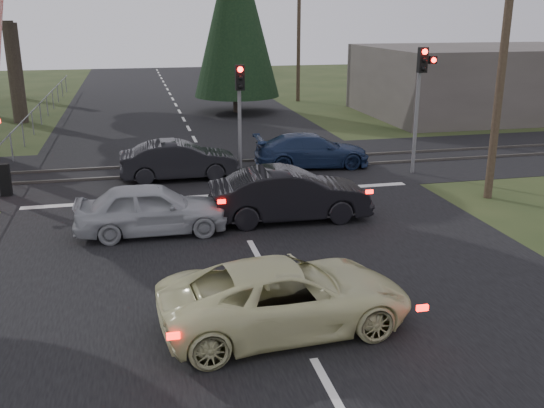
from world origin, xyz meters
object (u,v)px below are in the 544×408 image
object	(u,v)px
cream_coupe	(286,296)
traffic_signal_center	(240,101)
dark_hatchback	(290,195)
blue_sedan	(312,151)
traffic_signal_right	(421,86)
utility_pole_near	(504,52)
dark_car_far	(179,160)
utility_pole_mid	(299,31)
utility_pole_far	(236,25)
silver_car	(152,209)

from	to	relation	value
cream_coupe	traffic_signal_center	bearing A→B (deg)	-10.07
traffic_signal_center	cream_coupe	bearing A→B (deg)	-95.87
dark_hatchback	blue_sedan	xyz separation A→B (m)	(2.48, 6.10, -0.11)
traffic_signal_right	blue_sedan	distance (m)	4.83
dark_hatchback	utility_pole_near	bearing A→B (deg)	-82.56
blue_sedan	utility_pole_near	bearing A→B (deg)	-136.15
traffic_signal_right	utility_pole_near	distance (m)	3.87
traffic_signal_center	utility_pole_near	distance (m)	9.05
dark_car_far	utility_pole_near	bearing A→B (deg)	-116.30
utility_pole_mid	utility_pole_far	world-z (taller)	same
silver_car	blue_sedan	distance (m)	9.08
traffic_signal_right	silver_car	distance (m)	11.30
utility_pole_far	blue_sedan	xyz separation A→B (m)	(-4.52, -43.63, -4.06)
traffic_signal_right	dark_car_far	xyz separation A→B (m)	(-8.84, 1.19, -2.61)
utility_pole_mid	dark_hatchback	xyz separation A→B (m)	(-7.00, -24.73, -3.95)
cream_coupe	blue_sedan	distance (m)	13.06
utility_pole_far	dark_car_far	size ratio (longest dim) A/B	2.10
utility_pole_mid	cream_coupe	bearing A→B (deg)	-105.68
traffic_signal_right	blue_sedan	xyz separation A→B (m)	(-3.57, 1.89, -2.65)
traffic_signal_right	silver_car	xyz separation A→B (m)	(-10.05, -4.46, -2.60)
utility_pole_far	blue_sedan	world-z (taller)	utility_pole_far
traffic_signal_center	cream_coupe	xyz separation A→B (m)	(-1.20, -11.68, -2.13)
traffic_signal_right	cream_coupe	size ratio (longest dim) A/B	0.96
blue_sedan	dark_car_far	size ratio (longest dim) A/B	1.06
utility_pole_far	cream_coupe	size ratio (longest dim) A/B	1.85
utility_pole_far	dark_hatchback	xyz separation A→B (m)	(-7.00, -49.73, -3.95)
utility_pole_near	traffic_signal_right	bearing A→B (deg)	105.34
utility_pole_far	dark_car_far	bearing A→B (deg)	-102.46
traffic_signal_right	silver_car	world-z (taller)	traffic_signal_right
dark_hatchback	silver_car	xyz separation A→B (m)	(-4.00, -0.26, -0.06)
silver_car	blue_sedan	bearing A→B (deg)	-44.68
blue_sedan	dark_car_far	xyz separation A→B (m)	(-5.28, -0.71, 0.04)
utility_pole_near	utility_pole_far	size ratio (longest dim) A/B	1.00
traffic_signal_center	dark_hatchback	bearing A→B (deg)	-84.71
utility_pole_near	dark_car_far	size ratio (longest dim) A/B	2.10
utility_pole_far	dark_hatchback	world-z (taller)	utility_pole_far
traffic_signal_right	utility_pole_mid	world-z (taller)	utility_pole_mid
utility_pole_near	blue_sedan	size ratio (longest dim) A/B	1.97
utility_pole_mid	cream_coupe	xyz separation A→B (m)	(-8.70, -31.00, -4.05)
traffic_signal_center	traffic_signal_right	bearing A→B (deg)	-10.41
utility_pole_near	silver_car	xyz separation A→B (m)	(-11.00, -0.99, -4.01)
blue_sedan	utility_pole_mid	bearing A→B (deg)	-9.88
traffic_signal_right	traffic_signal_center	bearing A→B (deg)	169.59
utility_pole_far	cream_coupe	bearing A→B (deg)	-98.83
utility_pole_mid	blue_sedan	size ratio (longest dim) A/B	1.97
cream_coupe	dark_car_far	xyz separation A→B (m)	(-1.10, 11.66, 0.03)
dark_car_far	utility_pole_mid	bearing A→B (deg)	-27.72
utility_pole_near	utility_pole_mid	world-z (taller)	same
traffic_signal_center	silver_car	xyz separation A→B (m)	(-3.50, -5.67, -2.10)
dark_hatchback	silver_car	size ratio (longest dim) A/B	1.12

